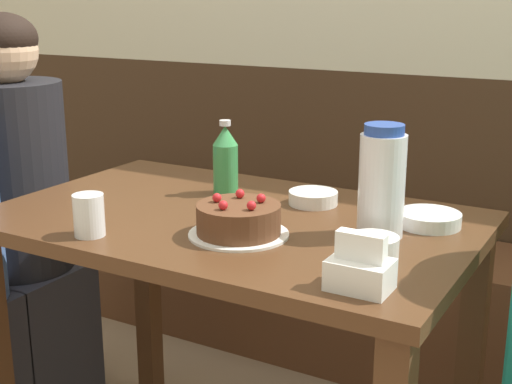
{
  "coord_description": "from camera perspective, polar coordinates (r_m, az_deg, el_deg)",
  "views": [
    {
      "loc": [
        0.84,
        -1.36,
        1.27
      ],
      "look_at": [
        0.03,
        0.05,
        0.82
      ],
      "focal_mm": 50.0,
      "sensor_mm": 36.0,
      "label": 1
    }
  ],
  "objects": [
    {
      "name": "dining_table",
      "position": [
        1.71,
        -1.84,
        -5.83
      ],
      "size": [
        1.12,
        0.71,
        0.77
      ],
      "color": "#4C2D19",
      "rests_on": "ground_plane"
    },
    {
      "name": "bowl_rice_small",
      "position": [
        1.76,
        4.59,
        -0.46
      ],
      "size": [
        0.12,
        0.12,
        0.03
      ],
      "color": "white",
      "rests_on": "dining_table"
    },
    {
      "name": "birthday_cake",
      "position": [
        1.52,
        -1.4,
        -2.28
      ],
      "size": [
        0.22,
        0.22,
        0.09
      ],
      "color": "white",
      "rests_on": "dining_table"
    },
    {
      "name": "bench_seat",
      "position": [
        2.56,
        8.08,
        -8.47
      ],
      "size": [
        2.52,
        0.38,
        0.46
      ],
      "color": "#56331E",
      "rests_on": "ground_plane"
    },
    {
      "name": "bowl_side_dish",
      "position": [
        1.43,
        9.39,
        -4.29
      ],
      "size": [
        0.1,
        0.1,
        0.04
      ],
      "color": "white",
      "rests_on": "dining_table"
    },
    {
      "name": "bowl_soup_white",
      "position": [
        1.64,
        13.69,
        -2.13
      ],
      "size": [
        0.14,
        0.14,
        0.03
      ],
      "color": "white",
      "rests_on": "dining_table"
    },
    {
      "name": "glass_water_tall",
      "position": [
        1.56,
        -13.22,
        -1.81
      ],
      "size": [
        0.07,
        0.07,
        0.09
      ],
      "color": "silver",
      "rests_on": "dining_table"
    },
    {
      "name": "person_grey_tee",
      "position": [
        2.3,
        -18.38,
        -2.66
      ],
      "size": [
        0.34,
        0.31,
        1.22
      ],
      "color": "#33333D",
      "rests_on": "ground_plane"
    },
    {
      "name": "back_wall",
      "position": [
        2.55,
        10.87,
        14.88
      ],
      "size": [
        4.8,
        0.04,
        2.5
      ],
      "color": "#3D2819",
      "rests_on": "ground_plane"
    },
    {
      "name": "napkin_holder",
      "position": [
        1.26,
        8.34,
        -6.12
      ],
      "size": [
        0.11,
        0.08,
        0.11
      ],
      "color": "white",
      "rests_on": "dining_table"
    },
    {
      "name": "soju_bottle",
      "position": [
        1.84,
        -2.46,
        2.63
      ],
      "size": [
        0.06,
        0.06,
        0.19
      ],
      "color": "#388E4C",
      "rests_on": "dining_table"
    },
    {
      "name": "water_pitcher",
      "position": [
        1.52,
        10.03,
        0.77
      ],
      "size": [
        0.1,
        0.1,
        0.24
      ],
      "color": "white",
      "rests_on": "dining_table"
    }
  ]
}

